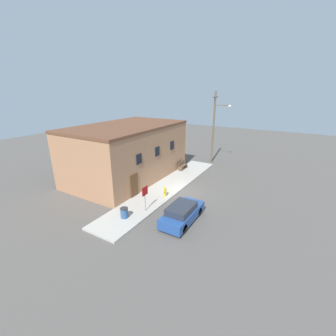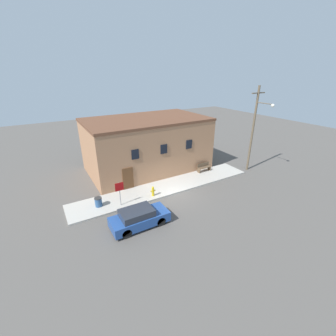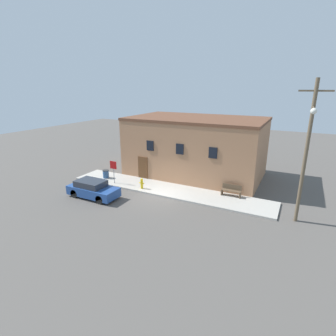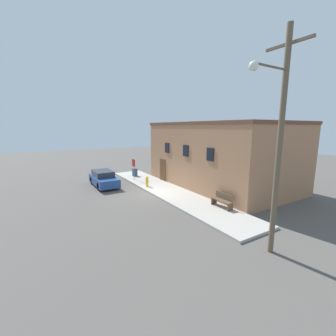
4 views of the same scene
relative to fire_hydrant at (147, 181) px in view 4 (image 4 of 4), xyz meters
name	(u,v)px [view 4 (image 4 of 4)]	position (x,y,z in m)	size (l,w,h in m)	color
ground_plane	(151,194)	(1.87, -0.58, -0.59)	(80.00, 80.00, 0.00)	#56514C
sidewalk	(167,191)	(1.87, 0.89, -0.52)	(17.79, 2.93, 0.14)	#B2ADA3
brick_building	(220,154)	(2.42, 6.08, 2.22)	(12.62, 7.58, 5.63)	#A87551
fire_hydrant	(147,181)	(0.00, 0.00, 0.00)	(0.46, 0.22, 0.90)	gold
stop_sign	(134,165)	(-2.92, 0.00, 0.97)	(0.69, 0.06, 2.02)	gray
bench	(223,200)	(7.12, 1.89, 0.00)	(1.51, 0.44, 0.91)	brown
trash_bin	(135,172)	(-4.50, 0.76, -0.07)	(0.58, 0.58, 0.76)	#2D517F
utility_pole	(278,137)	(11.83, -0.09, 4.23)	(1.80, 2.07, 8.88)	brown
parked_car	(104,179)	(-2.63, -3.03, 0.07)	(4.13, 1.72, 1.37)	black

